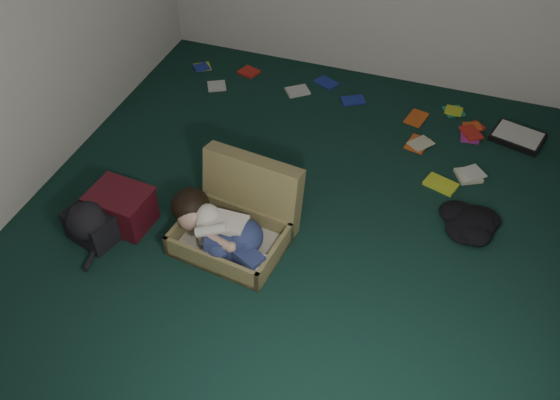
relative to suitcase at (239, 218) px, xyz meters
The scene contains 10 objects.
floor 0.41m from the suitcase, 41.15° to the left, with size 4.50×4.50×0.00m, color #102D26.
wall_front 2.32m from the suitcase, 81.98° to the right, with size 4.50×4.50×0.00m, color silver.
wall_left 2.07m from the suitcase, behind, with size 4.50×4.50×0.00m, color silver.
suitcase is the anchor object (origin of this frame).
person 0.20m from the suitcase, 112.36° to the right, with size 0.81×0.47×0.35m.
maroon_bin 0.89m from the suitcase, 168.17° to the right, with size 0.47×0.38×0.30m.
backpack 1.08m from the suitcase, 158.22° to the right, with size 0.44×0.35×0.27m, color black, non-canonical shape.
clothing_pile 1.66m from the suitcase, 21.62° to the left, with size 0.43×0.35×0.14m, color black, non-canonical shape.
paper_tray 2.66m from the suitcase, 44.74° to the left, with size 0.50×0.42×0.06m.
book_scatter 1.88m from the suitcase, 74.53° to the left, with size 2.99×1.40×0.02m.
Camera 1 is at (1.00, -3.00, 3.26)m, focal length 38.00 mm.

